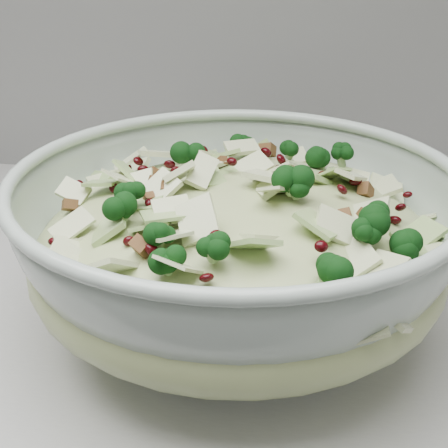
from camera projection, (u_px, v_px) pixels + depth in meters
The scene contains 2 objects.
mixing_bowl at pixel (237, 249), 0.53m from camera, with size 0.38×0.38×0.15m.
salad at pixel (237, 224), 0.52m from camera, with size 0.45×0.45×0.15m.
Camera 1 is at (-0.37, 1.13, 1.23)m, focal length 50.00 mm.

